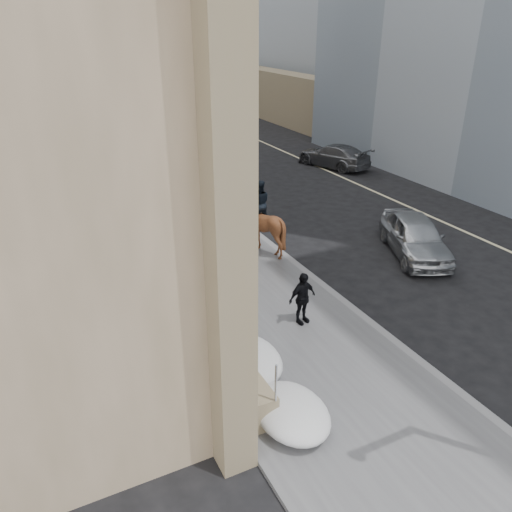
{
  "coord_description": "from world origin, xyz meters",
  "views": [
    {
      "loc": [
        -5.66,
        -8.93,
        7.96
      ],
      "look_at": [
        0.14,
        2.83,
        1.7
      ],
      "focal_mm": 35.0,
      "sensor_mm": 36.0,
      "label": 1
    }
  ],
  "objects_px": {
    "mounted_horse_left": "(182,260)",
    "car_grey": "(333,156)",
    "pedestrian": "(302,298)",
    "car_silver": "(415,236)",
    "mounted_horse_right": "(260,223)"
  },
  "relations": [
    {
      "from": "mounted_horse_left",
      "to": "car_grey",
      "type": "height_order",
      "value": "mounted_horse_left"
    },
    {
      "from": "mounted_horse_left",
      "to": "car_grey",
      "type": "xyz_separation_m",
      "value": [
        12.82,
        10.43,
        -0.47
      ]
    },
    {
      "from": "pedestrian",
      "to": "car_silver",
      "type": "distance_m",
      "value": 6.61
    },
    {
      "from": "car_silver",
      "to": "car_grey",
      "type": "bearing_deg",
      "value": 93.34
    },
    {
      "from": "mounted_horse_right",
      "to": "mounted_horse_left",
      "type": "bearing_deg",
      "value": 41.98
    },
    {
      "from": "mounted_horse_left",
      "to": "mounted_horse_right",
      "type": "bearing_deg",
      "value": -141.38
    },
    {
      "from": "pedestrian",
      "to": "car_silver",
      "type": "xyz_separation_m",
      "value": [
        6.21,
        2.27,
        -0.16
      ]
    },
    {
      "from": "car_silver",
      "to": "car_grey",
      "type": "xyz_separation_m",
      "value": [
        4.24,
        11.5,
        -0.07
      ]
    },
    {
      "from": "mounted_horse_left",
      "to": "mounted_horse_right",
      "type": "height_order",
      "value": "mounted_horse_right"
    },
    {
      "from": "mounted_horse_right",
      "to": "pedestrian",
      "type": "xyz_separation_m",
      "value": [
        -1.12,
        -4.86,
        -0.34
      ]
    },
    {
      "from": "car_grey",
      "to": "car_silver",
      "type": "bearing_deg",
      "value": 52.52
    },
    {
      "from": "mounted_horse_right",
      "to": "pedestrian",
      "type": "bearing_deg",
      "value": 95.47
    },
    {
      "from": "car_silver",
      "to": "pedestrian",
      "type": "bearing_deg",
      "value": -136.29
    },
    {
      "from": "mounted_horse_right",
      "to": "car_silver",
      "type": "distance_m",
      "value": 5.73
    },
    {
      "from": "mounted_horse_left",
      "to": "pedestrian",
      "type": "relative_size",
      "value": 1.67
    }
  ]
}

